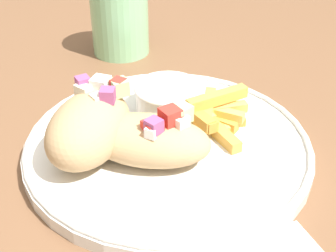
{
  "coord_description": "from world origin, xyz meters",
  "views": [
    {
      "loc": [
        -0.22,
        -0.38,
        1.04
      ],
      "look_at": [
        0.02,
        -0.06,
        0.77
      ],
      "focal_mm": 50.0,
      "sensor_mm": 36.0,
      "label": 1
    }
  ],
  "objects": [
    {
      "name": "table",
      "position": [
        0.0,
        0.0,
        0.66
      ],
      "size": [
        1.24,
        1.24,
        0.74
      ],
      "color": "brown",
      "rests_on": "ground_plane"
    },
    {
      "name": "sauce_ramekin",
      "position": [
        0.05,
        -0.01,
        0.77
      ],
      "size": [
        0.08,
        0.08,
        0.03
      ],
      "color": "white",
      "rests_on": "plate"
    },
    {
      "name": "plate",
      "position": [
        0.02,
        -0.06,
        0.74
      ],
      "size": [
        0.3,
        0.3,
        0.02
      ],
      "color": "white",
      "rests_on": "table"
    },
    {
      "name": "pita_sandwich_near",
      "position": [
        -0.02,
        -0.07,
        0.77
      ],
      "size": [
        0.14,
        0.14,
        0.06
      ],
      "rotation": [
        0.0,
        0.0,
        -0.83
      ],
      "color": "tan",
      "rests_on": "plate"
    },
    {
      "name": "fries_pile",
      "position": [
        0.07,
        -0.05,
        0.76
      ],
      "size": [
        0.1,
        0.11,
        0.04
      ],
      "color": "#E5B251",
      "rests_on": "plate"
    },
    {
      "name": "pita_sandwich_far",
      "position": [
        -0.06,
        -0.03,
        0.78
      ],
      "size": [
        0.14,
        0.13,
        0.07
      ],
      "rotation": [
        0.0,
        0.0,
        0.66
      ],
      "color": "tan",
      "rests_on": "plate"
    },
    {
      "name": "water_glass",
      "position": [
        0.11,
        0.19,
        0.78
      ],
      "size": [
        0.08,
        0.08,
        0.1
      ],
      "color": "#8CCC93",
      "rests_on": "table"
    }
  ]
}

